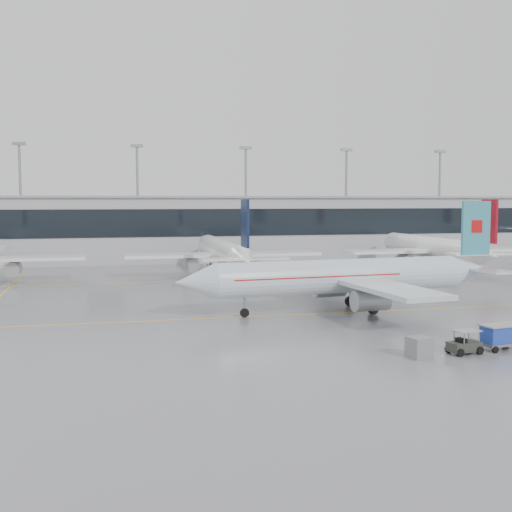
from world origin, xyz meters
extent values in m
plane|color=gray|center=(0.00, 0.00, 0.00)|extent=(320.00, 320.00, 0.00)
cube|color=#EFAF13|center=(0.00, 0.00, 0.01)|extent=(120.00, 0.25, 0.01)
cube|color=#EFAF13|center=(0.00, 30.00, 0.01)|extent=(120.00, 0.25, 0.01)
cube|color=#A2A2A6|center=(0.00, 62.00, 6.00)|extent=(180.00, 15.00, 12.00)
cube|color=black|center=(0.00, 54.45, 7.50)|extent=(180.00, 0.20, 5.00)
cube|color=gray|center=(0.00, 62.00, 12.20)|extent=(182.00, 16.00, 0.40)
cylinder|color=gray|center=(-33.00, 68.00, 11.00)|extent=(0.50, 0.50, 22.00)
cube|color=gray|center=(-33.00, 68.00, 22.30)|extent=(2.40, 1.00, 0.60)
cylinder|color=gray|center=(-11.00, 68.00, 11.00)|extent=(0.50, 0.50, 22.00)
cube|color=gray|center=(-11.00, 68.00, 22.30)|extent=(2.40, 1.00, 0.60)
cylinder|color=gray|center=(11.00, 68.00, 11.00)|extent=(0.50, 0.50, 22.00)
cube|color=gray|center=(11.00, 68.00, 22.30)|extent=(2.40, 1.00, 0.60)
cylinder|color=gray|center=(33.00, 68.00, 11.00)|extent=(0.50, 0.50, 22.00)
cube|color=gray|center=(33.00, 68.00, 22.30)|extent=(2.40, 1.00, 0.60)
cylinder|color=gray|center=(55.00, 68.00, 11.00)|extent=(0.50, 0.50, 22.00)
cube|color=gray|center=(55.00, 68.00, 22.30)|extent=(2.40, 1.00, 0.60)
cylinder|color=silver|center=(6.36, 0.76, 3.74)|extent=(27.10, 5.92, 3.53)
cone|color=silver|center=(-9.02, -0.62, 3.74)|extent=(4.30, 3.87, 3.53)
cone|color=silver|center=(22.54, 2.21, 3.74)|extent=(5.89, 4.01, 3.53)
cube|color=silver|center=(7.86, 0.89, 3.34)|extent=(7.58, 29.47, 0.45)
cube|color=silver|center=(22.74, 2.22, 4.04)|extent=(3.79, 11.41, 0.25)
cube|color=teal|center=(22.94, 2.24, 8.51)|extent=(3.62, 0.67, 6.02)
cylinder|color=#9E9EA0|center=(7.79, -3.94, 1.84)|extent=(3.77, 2.41, 2.10)
cylinder|color=#9E9EA0|center=(6.93, 5.63, 1.84)|extent=(3.77, 2.41, 2.10)
cylinder|color=gray|center=(-4.04, -0.18, 1.21)|extent=(0.20, 0.20, 1.52)
cylinder|color=black|center=(-4.04, -0.18, 0.45)|extent=(0.92, 0.38, 0.90)
cylinder|color=gray|center=(9.08, -1.61, 1.31)|extent=(0.24, 0.24, 1.52)
cylinder|color=black|center=(9.08, -1.61, 0.55)|extent=(1.14, 0.55, 1.10)
cylinder|color=gray|center=(8.62, 3.57, 1.31)|extent=(0.24, 0.24, 1.52)
cylinder|color=black|center=(8.62, 3.57, 0.55)|extent=(1.14, 0.55, 1.10)
cube|color=#B70F0F|center=(22.94, 2.24, 8.70)|extent=(1.43, 0.57, 1.40)
cube|color=#B70F0F|center=(3.37, 0.49, 3.94)|extent=(18.25, 5.16, 0.12)
cylinder|color=#9E9EA0|center=(-30.20, 34.00, 1.90)|extent=(2.10, 3.60, 2.10)
cylinder|color=white|center=(0.00, 35.00, 3.80)|extent=(3.59, 27.36, 3.59)
cone|color=white|center=(0.00, 50.68, 3.80)|extent=(3.59, 4.00, 3.59)
cone|color=white|center=(0.00, 18.52, 3.80)|extent=(3.59, 5.60, 3.59)
cube|color=white|center=(0.00, 33.50, 3.40)|extent=(29.64, 5.00, 0.45)
cube|color=white|center=(0.00, 18.32, 4.10)|extent=(11.40, 2.80, 0.25)
cube|color=#0F193A|center=(0.00, 18.12, 8.66)|extent=(0.35, 3.60, 6.12)
cylinder|color=#9E9EA0|center=(-4.80, 34.00, 1.90)|extent=(2.10, 3.60, 2.10)
cylinder|color=#9E9EA0|center=(4.80, 34.00, 1.90)|extent=(2.10, 3.60, 2.10)
cylinder|color=gray|center=(0.00, 45.68, 1.23)|extent=(0.20, 0.20, 1.56)
cylinder|color=black|center=(0.00, 45.68, 0.45)|extent=(0.30, 0.90, 0.90)
cylinder|color=gray|center=(-2.60, 32.50, 1.33)|extent=(0.24, 0.24, 1.56)
cylinder|color=black|center=(-2.60, 32.50, 0.55)|extent=(0.45, 1.10, 1.10)
cylinder|color=gray|center=(2.60, 32.50, 1.33)|extent=(0.24, 0.24, 1.56)
cylinder|color=black|center=(2.60, 32.50, 0.55)|extent=(0.45, 1.10, 1.10)
cylinder|color=white|center=(35.00, 35.00, 3.80)|extent=(3.59, 27.36, 3.59)
cone|color=white|center=(35.00, 50.68, 3.80)|extent=(3.59, 4.00, 3.59)
cone|color=white|center=(35.00, 18.52, 3.80)|extent=(3.59, 5.60, 3.59)
cube|color=white|center=(35.00, 33.50, 3.40)|extent=(29.64, 5.00, 0.45)
cube|color=white|center=(35.00, 18.32, 4.10)|extent=(11.40, 2.80, 0.25)
cube|color=maroon|center=(35.00, 18.12, 8.66)|extent=(0.35, 3.60, 6.12)
cylinder|color=#9E9EA0|center=(30.20, 34.00, 1.90)|extent=(2.10, 3.60, 2.10)
cylinder|color=#9E9EA0|center=(39.80, 34.00, 1.90)|extent=(2.10, 3.60, 2.10)
cylinder|color=gray|center=(35.00, 45.68, 1.23)|extent=(0.20, 0.20, 1.56)
cylinder|color=black|center=(35.00, 45.68, 0.45)|extent=(0.30, 0.90, 0.90)
cylinder|color=gray|center=(32.40, 32.50, 1.33)|extent=(0.24, 0.24, 1.56)
cylinder|color=black|center=(32.40, 32.50, 0.55)|extent=(0.45, 1.10, 1.10)
cylinder|color=gray|center=(37.60, 32.50, 1.33)|extent=(0.24, 0.24, 1.56)
cylinder|color=black|center=(37.60, 32.50, 0.55)|extent=(0.45, 1.10, 1.10)
cube|color=#2D3129|center=(8.97, -18.87, 0.56)|extent=(2.65, 1.74, 0.72)
cube|color=gray|center=(9.17, -18.83, 1.76)|extent=(2.15, 1.65, 0.06)
cube|color=black|center=(8.66, -18.92, 1.03)|extent=(0.65, 0.90, 0.41)
cylinder|color=gray|center=(10.78, -18.55, 0.51)|extent=(1.23, 0.29, 0.08)
cylinder|color=gray|center=(8.56, -19.51, 1.28)|extent=(0.08, 0.08, 0.92)
cylinder|color=gray|center=(8.36, -18.40, 1.28)|extent=(0.08, 0.08, 0.92)
cylinder|color=gray|center=(9.97, -19.26, 1.28)|extent=(0.08, 0.08, 0.92)
cylinder|color=gray|center=(9.78, -18.15, 1.28)|extent=(0.08, 0.08, 0.92)
cylinder|color=black|center=(8.17, -19.68, 0.31)|extent=(0.64, 0.31, 0.62)
cylinder|color=black|center=(7.94, -18.37, 0.31)|extent=(0.64, 0.31, 0.62)
cylinder|color=black|center=(9.99, -19.36, 0.31)|extent=(0.64, 0.31, 0.62)
cylinder|color=black|center=(9.76, -18.05, 0.31)|extent=(0.64, 0.31, 0.62)
cube|color=gray|center=(12.51, -18.24, 0.48)|extent=(3.45, 2.14, 0.19)
cube|color=#203DAD|center=(12.51, -18.24, 1.23)|extent=(3.22, 2.00, 1.29)
cube|color=gray|center=(12.51, -18.24, 1.93)|extent=(3.47, 2.25, 0.11)
cylinder|color=black|center=(11.38, -19.26, 0.27)|extent=(0.56, 0.28, 0.54)
cylinder|color=black|center=(11.10, -17.67, 0.27)|extent=(0.56, 0.28, 0.54)
cylinder|color=black|center=(13.64, -17.23, 0.27)|extent=(0.56, 0.28, 0.54)
cube|color=gray|center=(5.02, -19.25, 0.78)|extent=(1.84, 1.75, 1.56)
camera|label=1|loc=(-17.34, -61.76, 11.63)|focal=45.00mm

